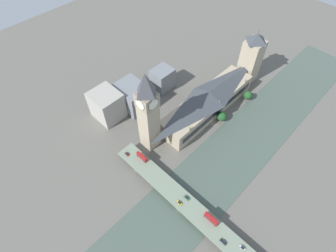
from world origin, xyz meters
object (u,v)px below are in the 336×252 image
object	(u,v)px
victoria_tower	(251,58)
car_northbound_tail	(223,242)
double_decker_bus_lead	(142,157)
parliament_hall	(208,102)
car_northbound_mid	(127,154)
clock_tower	(148,111)
car_northbound_lead	(187,198)
road_bridge	(184,202)
double_decker_bus_mid	(211,219)
car_southbound_lead	(179,203)
car_southbound_mid	(242,248)

from	to	relation	value
victoria_tower	car_northbound_tail	bearing A→B (deg)	118.67
victoria_tower	double_decker_bus_lead	bearing A→B (deg)	89.34
parliament_hall	car_northbound_mid	xyz separation A→B (m)	(13.51, 89.02, -5.67)
clock_tower	car_northbound_tail	size ratio (longest dim) A/B	16.41
car_northbound_lead	car_northbound_mid	distance (m)	61.10
victoria_tower	car_northbound_lead	xyz separation A→B (m)	(-47.34, 149.63, -19.75)
parliament_hall	clock_tower	distance (m)	71.57
clock_tower	road_bridge	bearing A→B (deg)	159.64
clock_tower	double_decker_bus_lead	size ratio (longest dim) A/B	7.38
double_decker_bus_mid	parliament_hall	bearing A→B (deg)	-50.00
clock_tower	car_southbound_lead	size ratio (longest dim) A/B	18.39
clock_tower	victoria_tower	bearing A→B (deg)	-95.05
victoria_tower	car_northbound_mid	distance (m)	157.51
double_decker_bus_mid	car_northbound_tail	size ratio (longest dim) A/B	2.32
car_northbound_tail	car_southbound_mid	bearing A→B (deg)	-153.31
double_decker_bus_mid	car_southbound_lead	xyz separation A→B (m)	(24.08, 6.20, -2.01)
parliament_hall	road_bridge	world-z (taller)	parliament_hall
road_bridge	car_northbound_mid	world-z (taller)	car_northbound_mid
parliament_hall	car_northbound_lead	distance (m)	95.66
clock_tower	road_bridge	world-z (taller)	clock_tower
clock_tower	car_northbound_tail	world-z (taller)	clock_tower
parliament_hall	car_northbound_tail	size ratio (longest dim) A/B	22.51
clock_tower	car_northbound_mid	size ratio (longest dim) A/B	18.53
double_decker_bus_mid	car_southbound_mid	xyz separation A→B (m)	(-26.22, -0.00, -1.99)
parliament_hall	car_southbound_mid	world-z (taller)	parliament_hall
car_southbound_lead	double_decker_bus_lead	bearing A→B (deg)	-7.96
road_bridge	double_decker_bus_mid	xyz separation A→B (m)	(-22.40, -2.84, 3.94)
road_bridge	double_decker_bus_lead	xyz separation A→B (m)	(49.40, -3.32, 3.91)
parliament_hall	car_southbound_mid	size ratio (longest dim) A/B	25.70
clock_tower	double_decker_bus_lead	world-z (taller)	clock_tower
double_decker_bus_lead	car_southbound_mid	size ratio (longest dim) A/B	2.54
double_decker_bus_lead	victoria_tower	bearing A→B (deg)	-90.66
clock_tower	car_southbound_lead	xyz separation A→B (m)	(-57.57, 25.34, -34.84)
victoria_tower	road_bridge	distance (m)	161.66
road_bridge	double_decker_bus_mid	distance (m)	22.93
victoria_tower	car_southbound_lead	size ratio (longest dim) A/B	13.49
clock_tower	car_northbound_lead	distance (m)	70.98
victoria_tower	car_northbound_tail	distance (m)	178.56
car_southbound_mid	road_bridge	bearing A→B (deg)	3.35
car_northbound_lead	double_decker_bus_mid	bearing A→B (deg)	178.78
car_northbound_mid	car_northbound_lead	bearing A→B (deg)	-174.31
double_decker_bus_mid	car_southbound_lead	distance (m)	24.94
parliament_hall	double_decker_bus_mid	xyz separation A→B (m)	(-70.02, 83.44, -3.63)
car_northbound_mid	car_southbound_mid	xyz separation A→B (m)	(-109.74, -5.58, 0.05)
double_decker_bus_mid	car_southbound_mid	world-z (taller)	double_decker_bus_mid
car_northbound_mid	car_southbound_mid	size ratio (longest dim) A/B	1.01
car_northbound_lead	car_northbound_mid	size ratio (longest dim) A/B	1.09
clock_tower	car_northbound_mid	bearing A→B (deg)	85.65
road_bridge	car_southbound_mid	size ratio (longest dim) A/B	32.27
car_southbound_lead	clock_tower	bearing A→B (deg)	-23.76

